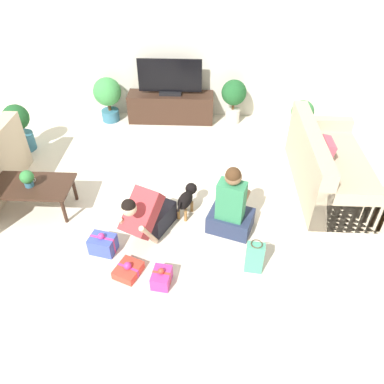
{
  "coord_description": "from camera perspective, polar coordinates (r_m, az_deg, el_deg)",
  "views": [
    {
      "loc": [
        0.7,
        -3.8,
        3.28
      ],
      "look_at": [
        0.54,
        -0.29,
        0.45
      ],
      "focal_mm": 35.0,
      "sensor_mm": 36.0,
      "label": 1
    }
  ],
  "objects": [
    {
      "name": "ground_plane",
      "position": [
        5.07,
        -6.01,
        -1.72
      ],
      "size": [
        16.0,
        16.0,
        0.0
      ],
      "primitive_type": "plane",
      "color": "beige"
    },
    {
      "name": "wall_back",
      "position": [
        6.76,
        -3.76,
        21.78
      ],
      "size": [
        8.4,
        0.06,
        2.6
      ],
      "color": "beige",
      "rests_on": "ground_plane"
    },
    {
      "name": "sofa_right",
      "position": [
        5.5,
        20.01,
        3.38
      ],
      "size": [
        0.92,
        1.89,
        0.85
      ],
      "rotation": [
        0.0,
        0.0,
        1.57
      ],
      "color": "#C6B293",
      "rests_on": "ground_plane"
    },
    {
      "name": "coffee_table",
      "position": [
        5.15,
        -23.34,
        0.63
      ],
      "size": [
        1.03,
        0.57,
        0.4
      ],
      "color": "#382319",
      "rests_on": "ground_plane"
    },
    {
      "name": "tv_console",
      "position": [
        6.89,
        -3.22,
        12.77
      ],
      "size": [
        1.51,
        0.41,
        0.51
      ],
      "color": "#382319",
      "rests_on": "ground_plane"
    },
    {
      "name": "tv",
      "position": [
        6.68,
        -3.39,
        16.82
      ],
      "size": [
        1.09,
        0.2,
        0.62
      ],
      "color": "black",
      "rests_on": "tv_console"
    },
    {
      "name": "potted_plant_corner_left",
      "position": [
        6.53,
        -24.91,
        9.11
      ],
      "size": [
        0.4,
        0.4,
        0.76
      ],
      "color": "#336B84",
      "rests_on": "ground_plane"
    },
    {
      "name": "potted_plant_corner_right",
      "position": [
        6.48,
        16.33,
        10.84
      ],
      "size": [
        0.37,
        0.37,
        0.68
      ],
      "color": "#4C4C51",
      "rests_on": "ground_plane"
    },
    {
      "name": "potted_plant_back_left",
      "position": [
        6.94,
        -12.72,
        14.19
      ],
      "size": [
        0.49,
        0.49,
        0.79
      ],
      "color": "#336B84",
      "rests_on": "ground_plane"
    },
    {
      "name": "potted_plant_back_right",
      "position": [
        6.72,
        6.37,
        14.22
      ],
      "size": [
        0.43,
        0.43,
        0.8
      ],
      "color": "beige",
      "rests_on": "ground_plane"
    },
    {
      "name": "person_kneeling",
      "position": [
        4.4,
        -6.76,
        -3.45
      ],
      "size": [
        0.62,
        0.85,
        0.79
      ],
      "rotation": [
        0.0,
        0.0,
        -0.45
      ],
      "color": "#23232D",
      "rests_on": "ground_plane"
    },
    {
      "name": "person_sitting",
      "position": [
        4.47,
        5.97,
        -2.48
      ],
      "size": [
        0.62,
        0.58,
        0.95
      ],
      "rotation": [
        0.0,
        0.0,
        2.82
      ],
      "color": "#283351",
      "rests_on": "ground_plane"
    },
    {
      "name": "dog",
      "position": [
        4.75,
        -0.79,
        -0.86
      ],
      "size": [
        0.27,
        0.5,
        0.37
      ],
      "rotation": [
        0.0,
        0.0,
        2.78
      ],
      "color": "black",
      "rests_on": "ground_plane"
    },
    {
      "name": "gift_box_a",
      "position": [
        4.08,
        -4.66,
        -12.86
      ],
      "size": [
        0.22,
        0.27,
        0.23
      ],
      "rotation": [
        0.0,
        0.0,
        -0.14
      ],
      "color": "#CC3389",
      "rests_on": "ground_plane"
    },
    {
      "name": "gift_box_b",
      "position": [
        4.23,
        -9.69,
        -11.62
      ],
      "size": [
        0.34,
        0.36,
        0.17
      ],
      "rotation": [
        0.0,
        0.0,
        -0.39
      ],
      "color": "red",
      "rests_on": "ground_plane"
    },
    {
      "name": "gift_box_c",
      "position": [
        4.47,
        -13.42,
        -7.71
      ],
      "size": [
        0.33,
        0.28,
        0.28
      ],
      "rotation": [
        0.0,
        0.0,
        -0.22
      ],
      "color": "#3D51BC",
      "rests_on": "ground_plane"
    },
    {
      "name": "gift_bag_a",
      "position": [
        4.15,
        9.51,
        -9.8
      ],
      "size": [
        0.2,
        0.14,
        0.42
      ],
      "rotation": [
        0.0,
        0.0,
        -0.12
      ],
      "color": "#4CA384",
      "rests_on": "ground_plane"
    },
    {
      "name": "mug",
      "position": [
        5.13,
        -23.45,
        1.7
      ],
      "size": [
        0.12,
        0.08,
        0.09
      ],
      "color": "silver",
      "rests_on": "coffee_table"
    },
    {
      "name": "tabletop_plant",
      "position": [
        5.04,
        -23.83,
        1.96
      ],
      "size": [
        0.17,
        0.17,
        0.22
      ],
      "color": "#336B84",
      "rests_on": "coffee_table"
    }
  ]
}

